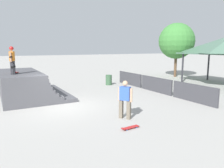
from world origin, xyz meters
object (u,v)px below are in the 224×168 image
Objects in this scene: bystander_walking at (125,98)px; tree_beside_pavilion at (177,41)px; skater_on_deck at (12,58)px; skateboard_on_deck at (15,72)px; skateboard_on_ground at (130,127)px; trash_bin at (109,80)px.

tree_beside_pavilion is (-9.41, 12.36, 2.87)m from bystander_walking.
tree_beside_pavilion reaches higher than bystander_walking.
skater_on_deck is 0.27× the size of tree_beside_pavilion.
skateboard_on_ground is (7.23, 3.38, -1.65)m from skateboard_on_deck.
skater_on_deck reaches higher than bystander_walking.
tree_beside_pavilion is 6.72× the size of trash_bin.
skateboard_on_deck is 7.25m from bystander_walking.
skater_on_deck is 1.83× the size of trash_bin.
tree_beside_pavilion is (-10.57, 12.86, 3.76)m from skateboard_on_ground.
bystander_walking is at bearing -52.73° from tree_beside_pavilion.
bystander_walking is (5.48, 4.02, -1.59)m from skater_on_deck.
tree_beside_pavilion is (-3.33, 16.24, 2.11)m from skateboard_on_deck.
trash_bin is at bearing -118.56° from skateboard_on_ground.
tree_beside_pavilion is at bearing 122.49° from skater_on_deck.
skater_on_deck reaches higher than trash_bin.
trash_bin is at bearing -57.32° from bystander_walking.
skateboard_on_deck is 0.15× the size of tree_beside_pavilion.
skateboard_on_deck is at bearing -78.40° from tree_beside_pavilion.
skateboard_on_deck is 1.06× the size of skateboard_on_ground.
skater_on_deck is 7.92m from skateboard_on_ground.
skateboard_on_ground is (6.64, 3.52, -2.49)m from skater_on_deck.
bystander_walking reaches higher than trash_bin.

